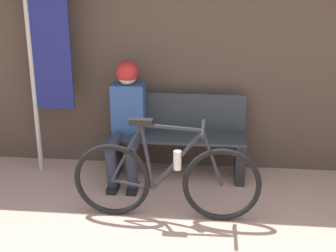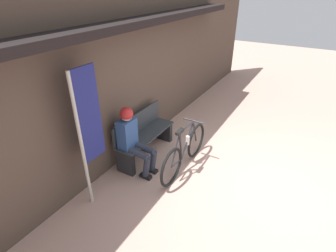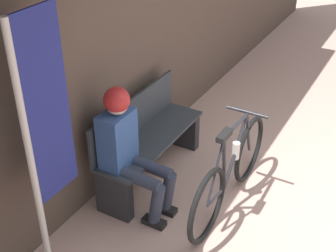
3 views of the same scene
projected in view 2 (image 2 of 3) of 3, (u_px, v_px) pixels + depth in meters
ground_plane at (257, 184)px, 4.52m from camera, size 24.00×24.00×0.00m
storefront_wall at (134, 68)px, 4.83m from camera, size 12.00×0.56×3.20m
park_bench_near at (144, 137)px, 5.14m from camera, size 1.43×0.42×0.87m
bicycle at (185, 151)px, 4.74m from camera, size 1.66×0.40×0.93m
person_seated at (132, 136)px, 4.55m from camera, size 0.34×0.65×1.24m
banner_pole at (87, 125)px, 3.67m from camera, size 0.45×0.05×2.13m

